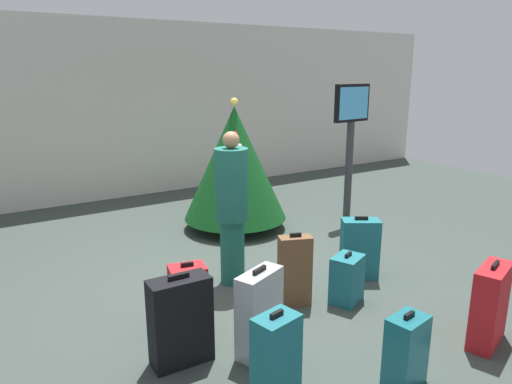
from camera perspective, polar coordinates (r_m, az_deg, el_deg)
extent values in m
plane|color=#38423D|center=(5.47, -1.45, -11.35)|extent=(16.00, 16.00, 0.00)
cube|color=beige|center=(9.30, -16.64, 9.42)|extent=(16.00, 0.20, 3.31)
cylinder|color=#4C3319|center=(7.36, -2.50, -3.69)|extent=(0.12, 0.12, 0.17)
cone|color=#0F4719|center=(7.12, -2.59, 3.52)|extent=(1.57, 1.57, 1.71)
sphere|color=#F2D84C|center=(7.00, -2.67, 10.88)|extent=(0.12, 0.12, 0.12)
sphere|color=red|center=(7.43, -2.74, 4.77)|extent=(0.08, 0.08, 0.08)
sphere|color=red|center=(6.88, -2.57, 7.05)|extent=(0.08, 0.08, 0.08)
sphere|color=silver|center=(6.84, -1.99, 5.56)|extent=(0.08, 0.08, 0.08)
sphere|color=red|center=(7.20, -3.87, 6.66)|extent=(0.08, 0.08, 0.08)
sphere|color=yellow|center=(6.68, -3.20, -0.73)|extent=(0.08, 0.08, 0.08)
sphere|color=red|center=(7.17, -2.35, 8.00)|extent=(0.08, 0.08, 0.08)
cylinder|color=#333338|center=(7.78, 11.16, 2.49)|extent=(0.12, 0.12, 1.60)
cube|color=black|center=(7.63, 11.57, 10.53)|extent=(0.72, 0.15, 0.58)
cube|color=#4CB2F2|center=(7.60, 11.80, 10.50)|extent=(0.65, 0.08, 0.49)
cylinder|color=#19594C|center=(5.44, -2.88, -7.16)|extent=(0.28, 0.28, 0.76)
cylinder|color=#19594C|center=(5.20, -2.98, 0.90)|extent=(0.51, 0.51, 0.81)
sphere|color=#8C6647|center=(5.10, -3.06, 6.33)|extent=(0.19, 0.19, 0.19)
cube|color=#B2191E|center=(4.63, -8.21, -12.40)|extent=(0.38, 0.31, 0.61)
cube|color=black|center=(4.49, -8.36, -8.69)|extent=(0.12, 0.05, 0.04)
cube|color=brown|center=(4.95, 4.72, -9.52)|extent=(0.37, 0.27, 0.75)
cube|color=black|center=(4.80, 4.81, -5.21)|extent=(0.12, 0.07, 0.04)
cube|color=#19606B|center=(4.01, 17.73, -17.87)|extent=(0.35, 0.27, 0.57)
cube|color=black|center=(3.86, 18.09, -14.03)|extent=(0.12, 0.05, 0.04)
cube|color=#B2191E|center=(4.76, 26.48, -12.24)|extent=(0.55, 0.36, 0.74)
cube|color=black|center=(4.61, 27.02, -7.90)|extent=(0.18, 0.09, 0.04)
cube|color=#19606B|center=(3.63, 2.45, -19.69)|extent=(0.37, 0.29, 0.70)
cube|color=black|center=(3.43, 2.52, -14.59)|extent=(0.12, 0.05, 0.04)
cube|color=#19606B|center=(5.70, 12.45, -6.73)|extent=(0.49, 0.43, 0.71)
cube|color=black|center=(5.57, 12.66, -3.12)|extent=(0.14, 0.11, 0.04)
cube|color=black|center=(4.08, -9.13, -15.20)|extent=(0.51, 0.25, 0.76)
cube|color=black|center=(3.89, -9.37, -10.08)|extent=(0.18, 0.03, 0.04)
cube|color=#19606B|center=(5.12, 10.97, -10.35)|extent=(0.42, 0.38, 0.51)
cube|color=black|center=(5.01, 11.12, -7.48)|extent=(0.12, 0.08, 0.04)
cube|color=#9EA0A5|center=(4.15, 0.41, -14.45)|extent=(0.50, 0.36, 0.75)
cube|color=black|center=(3.98, 0.42, -9.45)|extent=(0.16, 0.09, 0.04)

